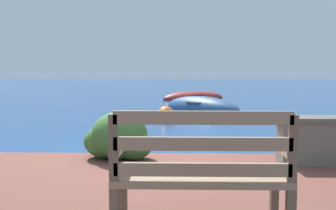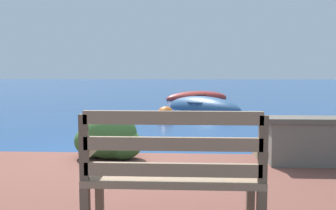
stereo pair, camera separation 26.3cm
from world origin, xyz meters
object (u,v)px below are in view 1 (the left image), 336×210
at_px(park_bench, 201,170).
at_px(rowboat_mid, 194,98).
at_px(mooring_buoy, 166,115).
at_px(rowboat_nearest, 202,108).

height_order(park_bench, rowboat_mid, park_bench).
bearing_deg(mooring_buoy, rowboat_mid, 80.35).
bearing_deg(park_bench, mooring_buoy, 91.44).
distance_m(park_bench, rowboat_mid, 14.18).
relative_size(rowboat_nearest, rowboat_mid, 0.94).
height_order(rowboat_nearest, mooring_buoy, rowboat_nearest).
bearing_deg(rowboat_mid, rowboat_nearest, 65.96).
xyz_separation_m(rowboat_nearest, mooring_buoy, (-1.15, -1.99, 0.02)).
height_order(park_bench, rowboat_nearest, park_bench).
bearing_deg(mooring_buoy, rowboat_nearest, 59.96).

